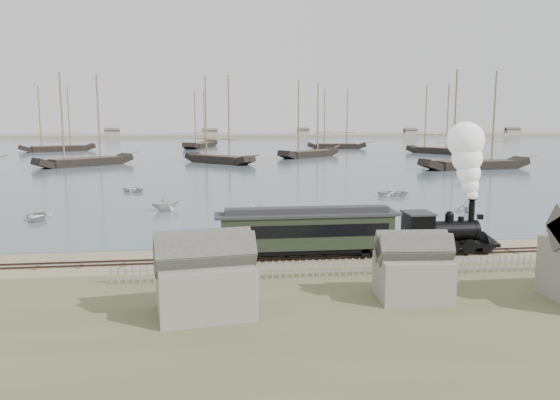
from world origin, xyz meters
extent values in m
plane|color=tan|center=(0.00, 0.00, 0.00)|extent=(600.00, 600.00, 0.00)
cube|color=#485D67|center=(0.00, 170.00, 0.03)|extent=(600.00, 336.00, 0.06)
cube|color=#32221B|center=(0.00, -2.50, 0.10)|extent=(120.00, 0.08, 0.12)
cube|color=#32221B|center=(0.00, -1.50, 0.10)|extent=(120.00, 0.08, 0.12)
cube|color=#403229|center=(0.00, -2.00, 0.03)|extent=(120.00, 1.80, 0.06)
cube|color=tan|center=(0.00, 250.00, 0.00)|extent=(500.00, 20.00, 1.80)
cube|color=black|center=(8.92, -2.00, 0.74)|extent=(7.16, 2.11, 0.26)
cylinder|color=black|center=(8.50, -2.00, 1.79)|extent=(4.42, 1.58, 1.58)
cube|color=black|center=(6.18, -2.00, 2.00)|extent=(1.90, 2.32, 2.42)
cube|color=#2C2C2E|center=(6.18, -2.00, 3.27)|extent=(2.11, 2.53, 0.13)
cylinder|color=black|center=(10.50, -2.00, 3.21)|extent=(0.46, 0.46, 1.69)
sphere|color=black|center=(8.71, -2.00, 3.02)|extent=(0.67, 0.67, 0.67)
cone|color=black|center=(12.29, -2.00, 0.63)|extent=(1.47, 2.11, 2.11)
cube|color=black|center=(11.24, -2.00, 2.85)|extent=(0.37, 0.37, 0.37)
cube|color=black|center=(-2.48, -2.00, 0.70)|extent=(13.83, 2.27, 0.35)
cube|color=black|center=(-2.48, -2.00, 2.09)|extent=(12.84, 2.47, 2.47)
cube|color=black|center=(-2.48, -3.25, 2.33)|extent=(11.86, 0.06, 0.89)
cube|color=black|center=(-2.48, -0.75, 2.33)|extent=(11.86, 0.06, 0.89)
cube|color=#2C2C2E|center=(-2.48, -2.00, 3.37)|extent=(13.83, 2.67, 0.18)
cube|color=#2C2C2E|center=(-2.48, -2.00, 3.67)|extent=(12.35, 1.19, 0.44)
imported|color=silver|center=(-1.50, 1.12, 0.37)|extent=(3.16, 4.01, 0.75)
imported|color=silver|center=(-27.59, 16.41, 0.48)|extent=(4.44, 3.45, 0.85)
imported|color=silver|center=(-14.83, 20.73, 0.95)|extent=(4.31, 4.43, 1.78)
imported|color=silver|center=(-4.65, 14.73, 0.75)|extent=(3.80, 2.35, 1.38)
imported|color=silver|center=(14.81, 28.51, 0.50)|extent=(3.06, 4.28, 0.89)
imported|color=silver|center=(18.94, 15.61, 0.80)|extent=(3.67, 3.56, 1.47)
imported|color=silver|center=(29.75, 37.91, 0.66)|extent=(3.31, 2.23, 1.20)
imported|color=silver|center=(-20.89, 37.47, 0.44)|extent=(4.34, 4.51, 0.76)
camera|label=1|loc=(-9.55, -41.58, 10.53)|focal=35.00mm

